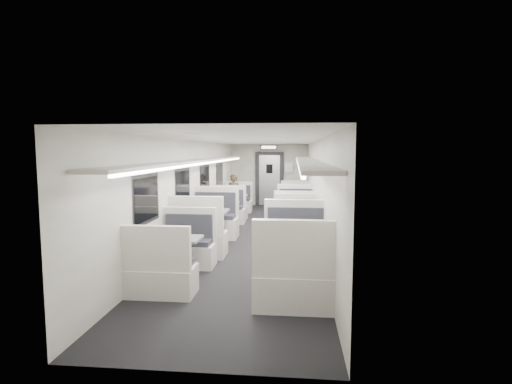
% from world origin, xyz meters
% --- Properties ---
extents(room, '(3.24, 12.24, 2.64)m').
position_xyz_m(room, '(0.00, 0.00, 1.20)').
color(room, black).
rests_on(room, ground).
extents(booth_left_a, '(0.98, 1.98, 1.06)m').
position_xyz_m(booth_left_a, '(-1.00, 3.44, 0.35)').
color(booth_left_a, beige).
rests_on(booth_left_a, room).
extents(booth_left_b, '(1.03, 2.09, 1.12)m').
position_xyz_m(booth_left_b, '(-1.00, 1.24, 0.37)').
color(booth_left_b, beige).
rests_on(booth_left_b, room).
extents(booth_left_c, '(1.16, 2.36, 1.26)m').
position_xyz_m(booth_left_c, '(-1.00, -0.88, 0.42)').
color(booth_left_c, beige).
rests_on(booth_left_c, room).
extents(booth_left_d, '(1.00, 2.03, 1.09)m').
position_xyz_m(booth_left_d, '(-1.00, -3.23, 0.36)').
color(booth_left_d, beige).
rests_on(booth_left_d, room).
extents(booth_right_a, '(1.01, 2.04, 1.09)m').
position_xyz_m(booth_right_a, '(1.00, 3.63, 0.36)').
color(booth_right_a, beige).
rests_on(booth_right_a, room).
extents(booth_right_b, '(1.07, 2.16, 1.16)m').
position_xyz_m(booth_right_b, '(1.00, 1.28, 0.39)').
color(booth_right_b, beige).
rests_on(booth_right_b, room).
extents(booth_right_c, '(1.02, 2.06, 1.10)m').
position_xyz_m(booth_right_c, '(1.00, -0.79, 0.37)').
color(booth_right_c, beige).
rests_on(booth_right_c, room).
extents(booth_right_d, '(1.16, 2.36, 1.26)m').
position_xyz_m(booth_right_d, '(1.00, -3.40, 0.42)').
color(booth_right_d, beige).
rests_on(booth_right_d, room).
extents(passenger, '(0.60, 0.49, 1.43)m').
position_xyz_m(passenger, '(-0.96, 2.93, 0.71)').
color(passenger, black).
rests_on(passenger, room).
extents(window_a, '(0.02, 1.18, 0.84)m').
position_xyz_m(window_a, '(-1.49, 3.40, 1.35)').
color(window_a, black).
rests_on(window_a, room).
extents(window_b, '(0.02, 1.18, 0.84)m').
position_xyz_m(window_b, '(-1.49, 1.20, 1.35)').
color(window_b, black).
rests_on(window_b, room).
extents(window_c, '(0.02, 1.18, 0.84)m').
position_xyz_m(window_c, '(-1.49, -1.00, 1.35)').
color(window_c, black).
rests_on(window_c, room).
extents(window_d, '(0.02, 1.18, 0.84)m').
position_xyz_m(window_d, '(-1.49, -3.20, 1.35)').
color(window_d, black).
rests_on(window_d, room).
extents(luggage_rack_left, '(0.46, 10.40, 0.09)m').
position_xyz_m(luggage_rack_left, '(-1.24, -0.30, 1.92)').
color(luggage_rack_left, beige).
rests_on(luggage_rack_left, room).
extents(luggage_rack_right, '(0.46, 10.40, 0.09)m').
position_xyz_m(luggage_rack_right, '(1.24, -0.30, 1.92)').
color(luggage_rack_right, beige).
rests_on(luggage_rack_right, room).
extents(vestibule_door, '(1.10, 0.13, 2.10)m').
position_xyz_m(vestibule_door, '(0.00, 5.93, 1.04)').
color(vestibule_door, black).
rests_on(vestibule_door, room).
extents(exit_sign, '(0.62, 0.12, 0.16)m').
position_xyz_m(exit_sign, '(0.00, 5.44, 2.28)').
color(exit_sign, black).
rests_on(exit_sign, room).
extents(wall_notice, '(0.32, 0.02, 0.40)m').
position_xyz_m(wall_notice, '(0.75, 5.92, 1.50)').
color(wall_notice, silver).
rests_on(wall_notice, room).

